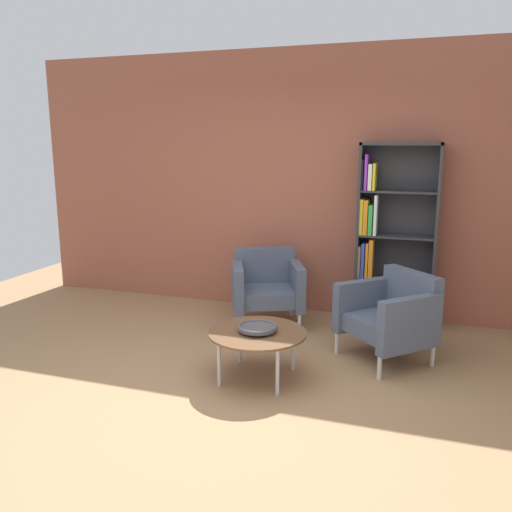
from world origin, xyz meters
name	(u,v)px	position (x,y,z in m)	size (l,w,h in m)	color
ground_plane	(210,402)	(0.00, 0.00, 0.00)	(8.32, 8.32, 0.00)	#9E7751
brick_back_panel	(295,183)	(0.00, 2.46, 1.45)	(6.40, 0.12, 2.90)	#9E5642
bookshelf_tall	(388,237)	(1.07, 2.25, 0.93)	(0.80, 0.30, 1.90)	#333338
coffee_table_low	(257,335)	(0.20, 0.51, 0.37)	(0.80, 0.80, 0.40)	brown
decorative_bowl	(257,327)	(0.20, 0.51, 0.43)	(0.32, 0.32, 0.05)	#4C4C51
armchair_corner_red	(391,314)	(1.20, 1.26, 0.41)	(0.95, 0.95, 0.78)	#4C566B
armchair_spare_guest	(267,285)	(-0.13, 1.83, 0.41)	(0.90, 0.87, 0.78)	#4C566B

